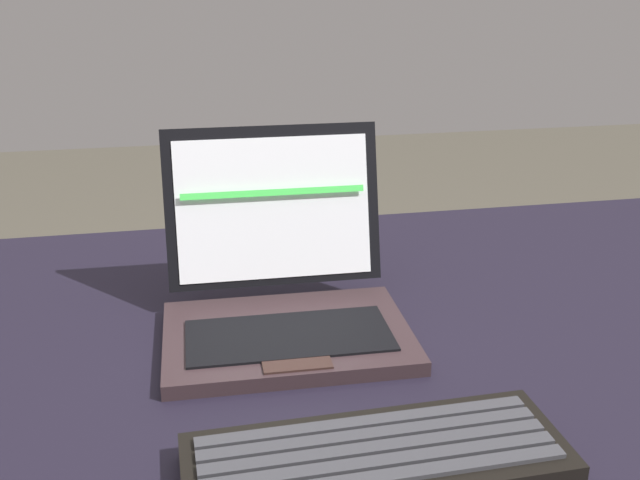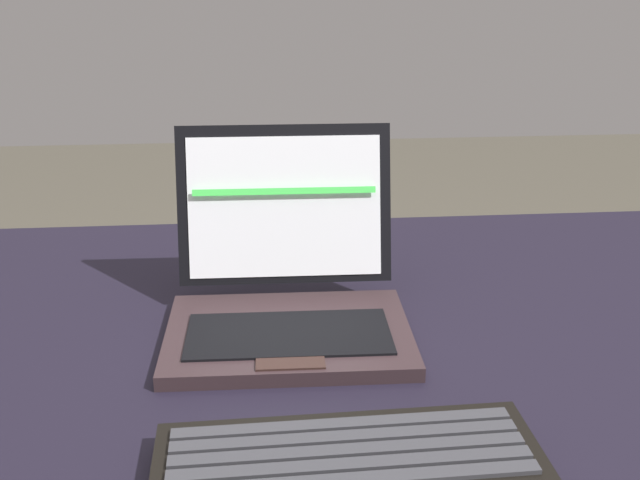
% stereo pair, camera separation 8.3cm
% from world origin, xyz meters
% --- Properties ---
extents(desk, '(1.74, 0.82, 0.71)m').
position_xyz_m(desk, '(0.00, 0.00, 0.63)').
color(desk, black).
rests_on(desk, ground).
extents(laptop_front, '(0.29, 0.26, 0.23)m').
position_xyz_m(laptop_front, '(-0.06, 0.01, 0.76)').
color(laptop_front, '#322326').
rests_on(laptop_front, desk).
extents(external_keyboard, '(0.34, 0.13, 0.03)m').
position_xyz_m(external_keyboard, '(-0.02, -0.28, 0.73)').
color(external_keyboard, black).
rests_on(external_keyboard, desk).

